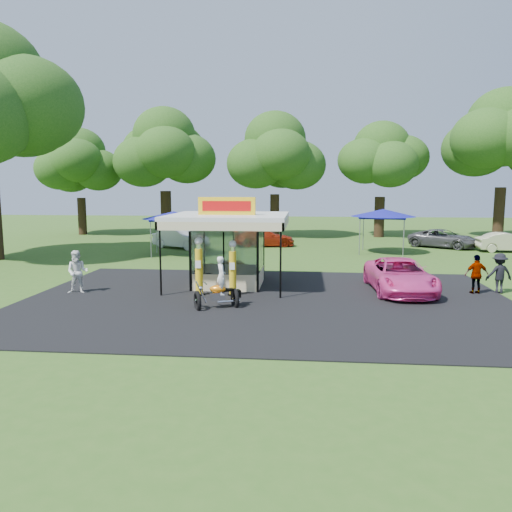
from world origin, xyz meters
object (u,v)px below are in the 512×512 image
object	(u,v)px
spectator_east_a	(499,273)
tent_west	(174,216)
gas_pump_left	(199,268)
bg_car_b	(264,238)
pink_sedan	(400,276)
tent_east	(383,213)
gas_station_kiosk	(229,248)
bg_car_a	(181,238)
spectator_west	(78,272)
spectator_east_b	(477,275)
gas_pump_right	(233,269)
motorcycle	(220,288)
kiosk_car	(236,268)
bg_car_e	(507,242)
bg_car_d	(443,239)

from	to	relation	value
spectator_east_a	tent_west	bearing A→B (deg)	-40.88
gas_pump_left	bg_car_b	xyz separation A→B (m)	(1.30, 17.96, -0.53)
pink_sedan	tent_east	bearing A→B (deg)	81.97
gas_pump_left	tent_west	distance (m)	13.32
gas_station_kiosk	bg_car_a	distance (m)	15.01
spectator_west	spectator_east_b	size ratio (longest dim) A/B	1.09
spectator_west	tent_east	world-z (taller)	tent_east
gas_pump_right	tent_east	distance (m)	17.03
gas_pump_left	tent_east	bearing A→B (deg)	56.23
spectator_west	tent_west	distance (m)	12.72
motorcycle	spectator_west	xyz separation A→B (m)	(-6.64, 2.07, 0.14)
pink_sedan	bg_car_b	world-z (taller)	pink_sedan
gas_pump_left	spectator_west	bearing A→B (deg)	-179.28
kiosk_car	spectator_east_a	distance (m)	12.34
bg_car_e	tent_west	xyz separation A→B (m)	(-23.30, -3.87, 2.00)
bg_car_b	bg_car_e	size ratio (longest dim) A/B	1.13
gas_station_kiosk	bg_car_a	bearing A→B (deg)	112.75
bg_car_b	tent_east	xyz separation A→B (m)	(8.58, -3.17, 2.11)
bg_car_b	gas_pump_left	bearing A→B (deg)	165.57
pink_sedan	bg_car_d	size ratio (longest dim) A/B	1.06
bg_car_e	pink_sedan	bearing A→B (deg)	146.16
gas_pump_left	pink_sedan	distance (m)	8.84
motorcycle	bg_car_e	world-z (taller)	motorcycle
gas_pump_left	gas_pump_right	xyz separation A→B (m)	(1.44, 0.10, -0.06)
kiosk_car	tent_west	size ratio (longest dim) A/B	0.66
gas_station_kiosk	kiosk_car	xyz separation A→B (m)	(-0.00, 2.21, -1.30)
gas_station_kiosk	gas_pump_left	bearing A→B (deg)	-112.39
gas_pump_right	kiosk_car	bearing A→B (deg)	96.41
gas_station_kiosk	bg_car_e	bearing A→B (deg)	38.05
gas_pump_left	gas_pump_right	bearing A→B (deg)	3.94
gas_pump_left	spectator_west	world-z (taller)	gas_pump_left
bg_car_b	tent_east	bearing A→B (deg)	-120.52
gas_station_kiosk	spectator_west	size ratio (longest dim) A/B	2.84
gas_pump_left	spectator_east_b	size ratio (longest dim) A/B	1.45
spectator_east_b	bg_car_d	world-z (taller)	spectator_east_b
gas_station_kiosk	bg_car_a	size ratio (longest dim) A/B	1.18
bg_car_b	bg_car_a	bearing A→B (deg)	96.49
bg_car_e	tent_east	size ratio (longest dim) A/B	0.95
spectator_east_b	bg_car_b	world-z (taller)	spectator_east_b
bg_car_d	gas_station_kiosk	bearing A→B (deg)	172.06
gas_station_kiosk	tent_west	xyz separation A→B (m)	(-5.33, 10.20, 0.91)
tent_west	tent_east	distance (m)	14.46
motorcycle	bg_car_b	size ratio (longest dim) A/B	0.44
bg_car_e	tent_west	world-z (taller)	tent_west
bg_car_a	bg_car_b	bearing A→B (deg)	-45.01
gas_pump_left	gas_station_kiosk	bearing A→B (deg)	67.61
gas_pump_right	tent_west	xyz separation A→B (m)	(-5.83, 12.39, 1.54)
kiosk_car	bg_car_b	bearing A→B (deg)	-1.54
gas_pump_right	spectator_east_b	xyz separation A→B (m)	(10.48, 1.36, -0.28)
gas_station_kiosk	spectator_west	distance (m)	6.80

